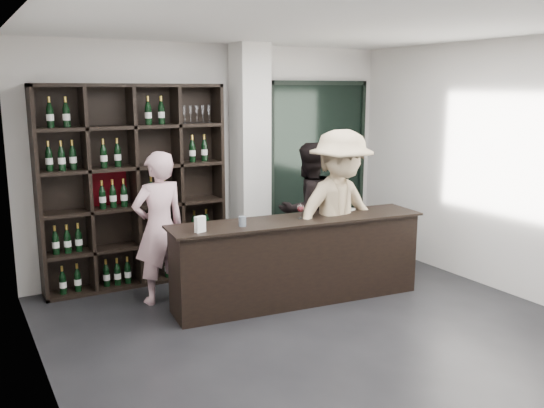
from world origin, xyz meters
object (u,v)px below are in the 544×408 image
taster_pink (159,228)px  taster_black (308,210)px  wine_shelf (135,187)px  customer (340,214)px  tasting_counter (298,260)px

taster_pink → taster_black: taster_black is taller
wine_shelf → customer: wine_shelf is taller
wine_shelf → customer: size_ratio=1.26×
wine_shelf → taster_black: 2.15m
wine_shelf → taster_black: size_ratio=1.42×
wine_shelf → taster_pink: (0.05, -0.72, -0.36)m
wine_shelf → taster_black: (2.00, -0.72, -0.36)m
taster_pink → taster_black: size_ratio=1.00×
tasting_counter → taster_pink: (-1.33, 0.75, 0.37)m
wine_shelf → taster_pink: bearing=-86.0°
taster_pink → taster_black: (1.95, 0.00, 0.00)m
tasting_counter → taster_pink: taster_pink is taller
wine_shelf → tasting_counter: wine_shelf is taller
customer → taster_black: bearing=77.9°
wine_shelf → taster_pink: 0.80m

